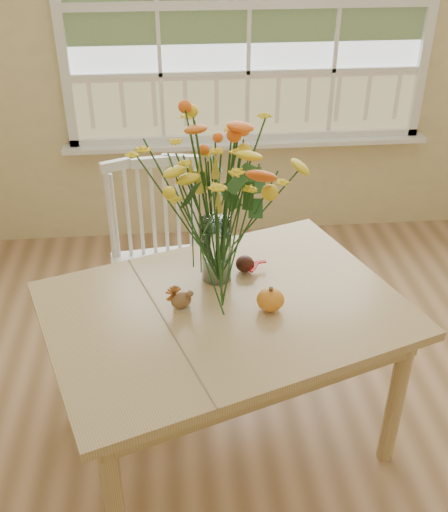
{
  "coord_description": "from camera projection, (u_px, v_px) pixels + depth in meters",
  "views": [
    {
      "loc": [
        -0.5,
        -1.57,
        2.15
      ],
      "look_at": [
        -0.33,
        0.35,
        0.95
      ],
      "focal_mm": 42.0,
      "sensor_mm": 36.0,
      "label": 1
    }
  ],
  "objects": [
    {
      "name": "dining_table",
      "position": [
        224.0,
        324.0,
        2.41
      ],
      "size": [
        1.62,
        1.37,
        0.73
      ],
      "rotation": [
        0.0,
        0.0,
        0.33
      ],
      "color": "tan",
      "rests_on": "floor"
    },
    {
      "name": "windsor_chair",
      "position": [
        157.0,
        252.0,
        3.04
      ],
      "size": [
        0.52,
        0.5,
        1.01
      ],
      "rotation": [
        0.0,
        0.0,
        0.11
      ],
      "color": "white",
      "rests_on": "floor"
    },
    {
      "name": "turkey_figurine",
      "position": [
        181.0,
        300.0,
        2.33
      ],
      "size": [
        0.1,
        0.09,
        0.1
      ],
      "rotation": [
        0.0,
        0.0,
        0.35
      ],
      "color": "#CCB78C",
      "rests_on": "dining_table"
    },
    {
      "name": "pumpkin",
      "position": [
        270.0,
        300.0,
        2.32
      ],
      "size": [
        0.11,
        0.11,
        0.08
      ],
      "primitive_type": "ellipsoid",
      "color": "orange",
      "rests_on": "dining_table"
    },
    {
      "name": "dark_gourd",
      "position": [
        245.0,
        265.0,
        2.56
      ],
      "size": [
        0.13,
        0.11,
        0.07
      ],
      "color": "#38160F",
      "rests_on": "dining_table"
    },
    {
      "name": "wall_back",
      "position": [
        248.0,
        38.0,
        3.69
      ],
      "size": [
        4.0,
        0.02,
        2.7
      ],
      "primitive_type": "cube",
      "color": "beige",
      "rests_on": "floor"
    },
    {
      "name": "window",
      "position": [
        249.0,
        8.0,
        3.57
      ],
      "size": [
        2.42,
        0.12,
        1.74
      ],
      "color": "silver",
      "rests_on": "wall_back"
    },
    {
      "name": "flower_vase",
      "position": [
        216.0,
        188.0,
        2.32
      ],
      "size": [
        0.58,
        0.58,
        0.69
      ],
      "color": "white",
      "rests_on": "dining_table"
    },
    {
      "name": "floor",
      "position": [
        309.0,
        491.0,
        2.5
      ],
      "size": [
        4.0,
        4.5,
        0.01
      ],
      "primitive_type": "cube",
      "color": "#946E48",
      "rests_on": "ground"
    }
  ]
}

